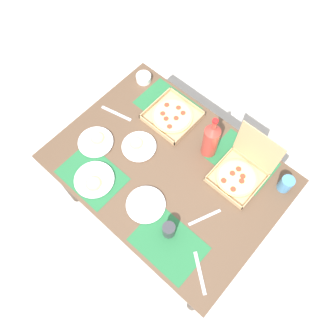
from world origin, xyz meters
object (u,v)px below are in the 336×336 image
plate_far_left (96,142)px  condiment_bowl (144,78)px  cup_clear_left (169,230)px  plate_far_right (146,205)px  plate_near_right (94,180)px  cup_red (286,184)px  pizza_box_edge_far (241,172)px  plate_middle (139,146)px  pizza_box_corner_right (172,116)px  soda_bottle (211,140)px

plate_far_left → condiment_bowl: 0.54m
cup_clear_left → condiment_bowl: size_ratio=1.06×
plate_far_right → plate_far_left: (-0.49, 0.09, 0.00)m
plate_near_right → cup_red: (0.81, 0.67, 0.04)m
pizza_box_edge_far → plate_middle: 0.60m
cup_red → cup_clear_left: bearing=-116.6°
pizza_box_corner_right → cup_red: size_ratio=2.82×
plate_middle → cup_red: cup_red is taller
pizza_box_corner_right → plate_middle: (-0.01, -0.29, -0.00)m
pizza_box_edge_far → condiment_bowl: size_ratio=3.09×
plate_near_right → soda_bottle: soda_bottle is taller
pizza_box_edge_far → cup_red: size_ratio=2.94×
plate_far_left → cup_red: (0.98, 0.49, 0.04)m
plate_middle → cup_red: bearing=24.2°
plate_far_left → soda_bottle: size_ratio=0.64×
soda_bottle → pizza_box_corner_right: bearing=173.5°
pizza_box_corner_right → soda_bottle: bearing=-6.5°
plate_far_right → cup_clear_left: bearing=-8.4°
soda_bottle → cup_red: soda_bottle is taller
plate_near_right → plate_far_left: 0.25m
pizza_box_edge_far → plate_near_right: size_ratio=1.33×
pizza_box_corner_right → plate_middle: bearing=-91.6°
pizza_box_edge_far → pizza_box_corner_right: pizza_box_edge_far is taller
plate_near_right → cup_clear_left: (0.50, 0.06, 0.04)m
pizza_box_corner_right → plate_far_right: (0.27, -0.52, -0.00)m
soda_bottle → condiment_bowl: (-0.64, 0.13, -0.11)m
plate_far_right → soda_bottle: size_ratio=0.66×
cup_red → condiment_bowl: (-1.09, 0.03, -0.03)m
plate_middle → plate_near_right: 0.32m
plate_middle → plate_near_right: size_ratio=0.90×
plate_far_right → plate_far_left: plate_far_left is taller
plate_far_right → plate_near_right: 0.32m
soda_bottle → condiment_bowl: bearing=168.7°
plate_near_right → soda_bottle: 0.69m
plate_near_right → soda_bottle: bearing=58.0°
pizza_box_corner_right → cup_clear_left: size_ratio=2.80×
plate_far_right → plate_far_left: bearing=169.8°
cup_red → plate_middle: bearing=-155.8°
pizza_box_edge_far → plate_far_left: pizza_box_edge_far is taller
pizza_box_corner_right → condiment_bowl: bearing=164.3°
plate_far_right → cup_clear_left: 0.20m
pizza_box_edge_far → soda_bottle: bearing=179.3°
pizza_box_edge_far → condiment_bowl: bearing=171.4°
plate_near_right → cup_red: size_ratio=2.22×
pizza_box_corner_right → plate_far_left: size_ratio=1.38×
plate_near_right → condiment_bowl: size_ratio=2.33×
soda_bottle → condiment_bowl: size_ratio=3.34×
plate_middle → plate_far_right: bearing=-40.2°
cup_red → pizza_box_edge_far: bearing=-156.1°
condiment_bowl → soda_bottle: bearing=-11.3°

